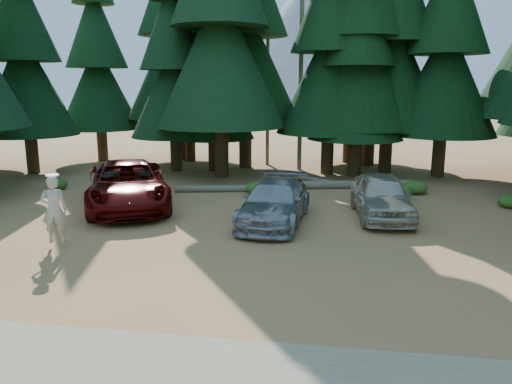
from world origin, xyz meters
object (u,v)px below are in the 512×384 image
Objects in this scene: log_left at (221,189)px; red_pickup at (128,185)px; silver_minivan_right at (381,196)px; log_right at (348,185)px; frisbee_player at (54,209)px; log_mid at (323,182)px; silver_minivan_center at (275,202)px.

red_pickup is at bearing -142.95° from log_left.
red_pickup is at bearing 174.68° from silver_minivan_right.
log_left is (-6.61, 3.32, -0.63)m from silver_minivan_right.
log_right is at bearing 5.96° from red_pickup.
log_mid is at bearing -144.76° from frisbee_player.
log_left is (3.07, 8.27, -1.01)m from frisbee_player.
silver_minivan_right is (3.69, 1.28, 0.06)m from silver_minivan_center.
frisbee_player is at bearing -142.24° from log_right.
frisbee_player is 13.15m from log_mid.
silver_minivan_center is 6.79m from log_right.
silver_minivan_center is at bearing -124.27° from log_right.
red_pickup is 1.30× the size of silver_minivan_center.
log_mid is at bearing 14.02° from red_pickup.
silver_minivan_center reaches higher than log_left.
frisbee_player is at bearing -121.47° from log_left.
red_pickup is 9.42m from log_mid.
log_left is at bearing -113.68° from log_mid.
log_right reaches higher than log_mid.
frisbee_player reaches higher than red_pickup.
log_right is (2.67, 6.21, -0.53)m from silver_minivan_center.
red_pickup is at bearing -111.14° from frisbee_player.
log_mid is at bearing 81.98° from silver_minivan_center.
silver_minivan_right is at bearing -32.31° from log_mid.
frisbee_player is 0.49× the size of log_left.
silver_minivan_right is 0.80× the size of log_right.
silver_minivan_right is 1.12× the size of log_left.
red_pickup is 9.88m from log_right.
silver_minivan_right is 10.88m from frisbee_player.
silver_minivan_center reaches higher than log_right.
log_mid is at bearing 17.99° from log_left.
silver_minivan_right is 7.42m from log_left.
log_right is at bearing 0.41° from log_mid.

